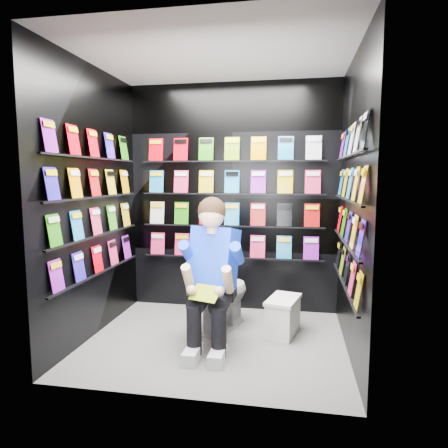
# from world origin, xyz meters

# --- Properties ---
(floor) EXTENTS (2.40, 2.40, 0.00)m
(floor) POSITION_xyz_m (0.00, 0.00, 0.00)
(floor) COLOR slate
(floor) RESTS_ON ground
(ceiling) EXTENTS (2.40, 2.40, 0.00)m
(ceiling) POSITION_xyz_m (0.00, 0.00, 2.60)
(ceiling) COLOR white
(ceiling) RESTS_ON floor
(wall_back) EXTENTS (2.40, 0.04, 2.60)m
(wall_back) POSITION_xyz_m (0.00, 1.00, 1.30)
(wall_back) COLOR black
(wall_back) RESTS_ON floor
(wall_front) EXTENTS (2.40, 0.04, 2.60)m
(wall_front) POSITION_xyz_m (0.00, -1.00, 1.30)
(wall_front) COLOR black
(wall_front) RESTS_ON floor
(wall_left) EXTENTS (0.04, 2.00, 2.60)m
(wall_left) POSITION_xyz_m (-1.20, 0.00, 1.30)
(wall_left) COLOR black
(wall_left) RESTS_ON floor
(wall_right) EXTENTS (0.04, 2.00, 2.60)m
(wall_right) POSITION_xyz_m (1.20, 0.00, 1.30)
(wall_right) COLOR black
(wall_right) RESTS_ON floor
(comics_back) EXTENTS (2.10, 0.06, 1.37)m
(comics_back) POSITION_xyz_m (0.00, 0.97, 1.31)
(comics_back) COLOR red
(comics_back) RESTS_ON wall_back
(comics_left) EXTENTS (0.06, 1.70, 1.37)m
(comics_left) POSITION_xyz_m (-1.17, 0.00, 1.31)
(comics_left) COLOR red
(comics_left) RESTS_ON wall_left
(comics_right) EXTENTS (0.06, 1.70, 1.37)m
(comics_right) POSITION_xyz_m (1.17, 0.00, 1.31)
(comics_right) COLOR red
(comics_right) RESTS_ON wall_right
(toilet) EXTENTS (0.63, 0.84, 0.73)m
(toilet) POSITION_xyz_m (-0.00, 0.35, 0.37)
(toilet) COLOR silver
(toilet) RESTS_ON floor
(longbox) EXTENTS (0.34, 0.49, 0.33)m
(longbox) POSITION_xyz_m (0.62, 0.30, 0.17)
(longbox) COLOR white
(longbox) RESTS_ON floor
(longbox_lid) EXTENTS (0.37, 0.51, 0.03)m
(longbox_lid) POSITION_xyz_m (0.62, 0.30, 0.35)
(longbox_lid) COLOR white
(longbox_lid) RESTS_ON longbox
(reader) EXTENTS (0.79, 0.95, 1.51)m
(reader) POSITION_xyz_m (-0.00, -0.03, 0.80)
(reader) COLOR blue
(reader) RESTS_ON toilet
(held_comic) EXTENTS (0.28, 0.22, 0.11)m
(held_comic) POSITION_xyz_m (-0.00, -0.38, 0.58)
(held_comic) COLOR green
(held_comic) RESTS_ON reader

